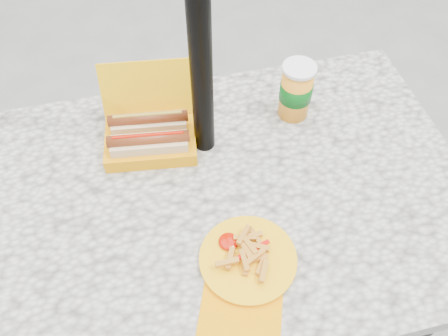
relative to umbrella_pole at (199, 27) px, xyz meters
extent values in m
plane|color=slate|center=(0.00, -0.16, -1.10)|extent=(60.00, 60.00, 0.00)
cube|color=beige|center=(0.00, -0.16, -0.38)|extent=(1.20, 0.80, 0.05)
cylinder|color=black|center=(0.50, -0.46, -0.75)|extent=(0.07, 0.07, 0.70)
cylinder|color=black|center=(-0.50, 0.14, -0.75)|extent=(0.07, 0.07, 0.70)
cylinder|color=black|center=(0.50, 0.14, -0.75)|extent=(0.07, 0.07, 0.70)
cylinder|color=black|center=(0.00, 0.00, 0.00)|extent=(0.05, 0.05, 2.20)
cube|color=#FFB608|center=(-0.13, 0.02, -0.33)|extent=(0.24, 0.17, 0.04)
cube|color=#FFB608|center=(-0.12, 0.12, -0.24)|extent=(0.23, 0.09, 0.14)
cube|color=#D2C386|center=(-0.14, -0.01, -0.31)|extent=(0.19, 0.07, 0.05)
cylinder|color=maroon|center=(-0.14, -0.01, -0.28)|extent=(0.20, 0.05, 0.03)
cylinder|color=#B41000|center=(-0.14, -0.01, -0.27)|extent=(0.17, 0.03, 0.01)
cube|color=#D2C386|center=(-0.13, 0.05, -0.31)|extent=(0.19, 0.07, 0.05)
cylinder|color=maroon|center=(-0.13, 0.05, -0.28)|extent=(0.20, 0.05, 0.03)
cylinder|color=gold|center=(-0.13, 0.05, -0.27)|extent=(0.17, 0.03, 0.01)
cube|color=#F29200|center=(-0.02, -0.43, -0.35)|extent=(0.21, 0.21, 0.00)
cylinder|color=#FFB608|center=(0.02, -0.34, -0.34)|extent=(0.20, 0.20, 0.01)
cylinder|color=#FFB608|center=(0.02, -0.34, -0.34)|extent=(0.21, 0.21, 0.01)
cube|color=gold|center=(0.04, -0.33, -0.32)|extent=(0.05, 0.03, 0.01)
cube|color=gold|center=(0.04, -0.30, -0.33)|extent=(0.05, 0.01, 0.01)
cube|color=gold|center=(0.02, -0.33, -0.32)|extent=(0.04, 0.05, 0.01)
cube|color=gold|center=(0.02, -0.33, -0.33)|extent=(0.02, 0.05, 0.01)
cube|color=gold|center=(0.03, -0.35, -0.33)|extent=(0.05, 0.01, 0.01)
cube|color=gold|center=(-0.02, -0.34, -0.32)|extent=(0.03, 0.05, 0.01)
cube|color=gold|center=(0.01, -0.35, -0.32)|extent=(0.01, 0.05, 0.01)
cube|color=gold|center=(0.05, -0.30, -0.33)|extent=(0.02, 0.05, 0.01)
cube|color=gold|center=(0.03, -0.35, -0.32)|extent=(0.05, 0.03, 0.01)
cube|color=gold|center=(0.02, -0.30, -0.32)|extent=(0.04, 0.05, 0.01)
cube|color=gold|center=(0.04, -0.36, -0.33)|extent=(0.04, 0.05, 0.01)
cube|color=gold|center=(0.02, -0.33, -0.32)|extent=(0.02, 0.05, 0.01)
cube|color=gold|center=(0.02, -0.30, -0.33)|extent=(0.05, 0.02, 0.01)
cube|color=gold|center=(-0.03, -0.35, -0.31)|extent=(0.05, 0.01, 0.01)
cube|color=gold|center=(0.03, -0.32, -0.32)|extent=(0.03, 0.05, 0.01)
cube|color=gold|center=(0.01, -0.36, -0.33)|extent=(0.03, 0.05, 0.01)
cube|color=gold|center=(0.04, -0.38, -0.32)|extent=(0.03, 0.05, 0.01)
ellipsoid|color=#B41000|center=(-0.01, -0.30, -0.33)|extent=(0.04, 0.04, 0.01)
cube|color=#D10500|center=(0.03, -0.33, -0.32)|extent=(0.08, 0.03, 0.00)
cylinder|color=orange|center=(0.25, 0.05, -0.27)|extent=(0.08, 0.08, 0.15)
cylinder|color=#055111|center=(0.25, 0.05, -0.27)|extent=(0.08, 0.08, 0.05)
cylinder|color=white|center=(0.25, 0.05, -0.20)|extent=(0.08, 0.08, 0.01)
camera|label=1|loc=(-0.14, -0.77, 0.57)|focal=38.00mm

